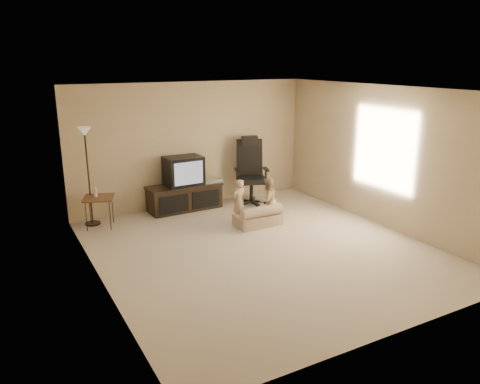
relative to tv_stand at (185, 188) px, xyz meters
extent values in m
plane|color=beige|center=(0.30, -2.49, -0.45)|extent=(5.50, 5.50, 0.00)
plane|color=silver|center=(0.30, -2.49, 2.05)|extent=(5.50, 5.50, 0.00)
plane|color=tan|center=(0.30, 0.26, 0.80)|extent=(5.00, 0.00, 5.00)
plane|color=tan|center=(0.30, -5.24, 0.80)|extent=(5.00, 0.00, 5.00)
plane|color=tan|center=(-2.20, -2.49, 0.80)|extent=(0.00, 5.50, 5.50)
plane|color=tan|center=(2.80, -2.49, 0.80)|extent=(0.00, 5.50, 5.50)
cube|color=black|center=(-0.01, 0.00, -0.22)|extent=(1.46, 0.56, 0.46)
cube|color=black|center=(-0.01, 0.00, 0.05)|extent=(1.50, 0.60, 0.04)
cube|color=black|center=(-0.34, -0.27, -0.21)|extent=(0.60, 0.04, 0.35)
cube|color=black|center=(0.34, -0.26, -0.21)|extent=(0.60, 0.04, 0.35)
cube|color=black|center=(-0.01, 0.02, 0.35)|extent=(0.74, 0.54, 0.57)
cube|color=white|center=(0.00, -0.24, 0.35)|extent=(0.59, 0.03, 0.44)
cube|color=silver|center=(0.56, -0.04, 0.10)|extent=(0.42, 0.30, 0.06)
cylinder|color=black|center=(1.34, -0.34, -0.17)|extent=(0.08, 0.08, 0.44)
cube|color=black|center=(1.34, -0.34, 0.08)|extent=(0.71, 0.71, 0.10)
cube|color=black|center=(1.43, -0.10, 0.49)|extent=(0.57, 0.37, 0.78)
cube|color=black|center=(1.43, -0.10, 0.86)|extent=(0.35, 0.22, 0.18)
cube|color=black|center=(1.06, -0.24, 0.29)|extent=(0.18, 0.32, 0.04)
cube|color=black|center=(1.62, -0.45, 0.29)|extent=(0.18, 0.32, 0.04)
cube|color=brown|center=(-1.73, -0.21, 0.10)|extent=(0.65, 0.65, 0.03)
cylinder|color=black|center=(-1.99, -0.33, -0.18)|extent=(0.01, 0.01, 0.56)
cylinder|color=black|center=(-1.61, -0.47, -0.18)|extent=(0.01, 0.01, 0.56)
cylinder|color=black|center=(-1.85, 0.05, -0.18)|extent=(0.01, 0.01, 0.56)
cylinder|color=black|center=(-1.47, -0.09, -0.18)|extent=(0.01, 0.01, 0.56)
cylinder|color=beige|center=(-1.76, -0.15, 0.18)|extent=(0.07, 0.07, 0.14)
cone|color=#FCE4A4|center=(-1.76, -0.15, 0.28)|extent=(0.06, 0.06, 0.05)
cylinder|color=black|center=(-1.83, -0.01, -0.44)|extent=(0.28, 0.28, 0.03)
cylinder|color=black|center=(-1.83, -0.01, 0.40)|extent=(0.03, 0.03, 1.69)
cone|color=beige|center=(-1.83, -0.01, 1.26)|extent=(0.24, 0.24, 0.16)
cube|color=tan|center=(0.80, -1.50, -0.34)|extent=(0.82, 0.46, 0.21)
cylinder|color=tan|center=(0.80, -1.64, -0.15)|extent=(0.80, 0.21, 0.20)
imported|color=tan|center=(0.53, -1.29, -0.03)|extent=(0.36, 0.30, 0.85)
imported|color=tan|center=(1.06, -1.42, -0.03)|extent=(0.44, 0.30, 0.83)
camera|label=1|loc=(-3.34, -8.40, 2.49)|focal=35.00mm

